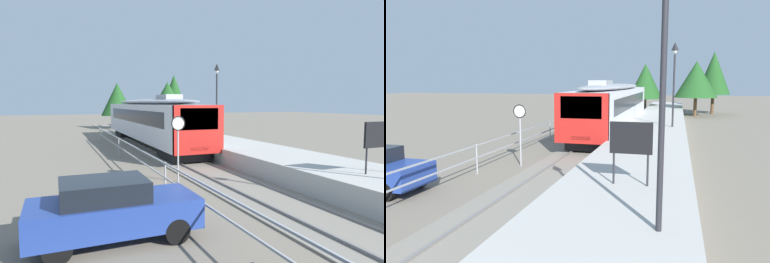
# 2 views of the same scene
# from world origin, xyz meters

# --- Properties ---
(ground_plane) EXTENTS (160.00, 160.00, 0.00)m
(ground_plane) POSITION_xyz_m (-3.00, 22.00, 0.00)
(ground_plane) COLOR slate
(track_rails) EXTENTS (3.20, 60.00, 0.14)m
(track_rails) POSITION_xyz_m (0.00, 22.00, 0.03)
(track_rails) COLOR gray
(track_rails) RESTS_ON ground
(commuter_train) EXTENTS (2.82, 19.42, 3.74)m
(commuter_train) POSITION_xyz_m (0.00, 25.97, 2.15)
(commuter_train) COLOR silver
(commuter_train) RESTS_ON track_rails
(station_platform) EXTENTS (3.90, 60.00, 0.90)m
(station_platform) POSITION_xyz_m (3.25, 22.00, 0.45)
(station_platform) COLOR #B7B5AD
(station_platform) RESTS_ON ground
(platform_lamp_near_end) EXTENTS (0.34, 0.34, 5.35)m
(platform_lamp_near_end) POSITION_xyz_m (4.37, 5.88, 4.62)
(platform_lamp_near_end) COLOR #232328
(platform_lamp_near_end) RESTS_ON station_platform
(platform_lamp_mid_platform) EXTENTS (0.34, 0.34, 5.35)m
(platform_lamp_mid_platform) POSITION_xyz_m (4.37, 22.98, 4.62)
(platform_lamp_mid_platform) COLOR #232328
(platform_lamp_mid_platform) RESTS_ON station_platform
(platform_notice_board) EXTENTS (1.20, 0.08, 1.80)m
(platform_notice_board) POSITION_xyz_m (3.42, 8.95, 2.19)
(platform_notice_board) COLOR #232328
(platform_notice_board) RESTS_ON station_platform
(speed_limit_sign) EXTENTS (0.61, 0.10, 2.81)m
(speed_limit_sign) POSITION_xyz_m (-2.14, 13.79, 2.12)
(speed_limit_sign) COLOR #9EA0A5
(speed_limit_sign) RESTS_ON ground
(carpark_fence) EXTENTS (0.06, 36.06, 1.25)m
(carpark_fence) POSITION_xyz_m (-3.30, 12.00, 0.91)
(carpark_fence) COLOR #9EA0A5
(carpark_fence) RESTS_ON ground
(tree_behind_carpark) EXTENTS (4.17, 4.17, 5.94)m
(tree_behind_carpark) POSITION_xyz_m (0.77, 44.03, 3.82)
(tree_behind_carpark) COLOR brown
(tree_behind_carpark) RESTS_ON ground
(tree_behind_station_far) EXTENTS (3.76, 3.76, 7.21)m
(tree_behind_station_far) POSITION_xyz_m (8.56, 44.07, 4.73)
(tree_behind_station_far) COLOR brown
(tree_behind_station_far) RESTS_ON ground
(tree_distant_left) EXTENTS (4.56, 4.56, 5.99)m
(tree_distant_left) POSITION_xyz_m (6.50, 40.72, 4.02)
(tree_distant_left) COLOR brown
(tree_distant_left) RESTS_ON ground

